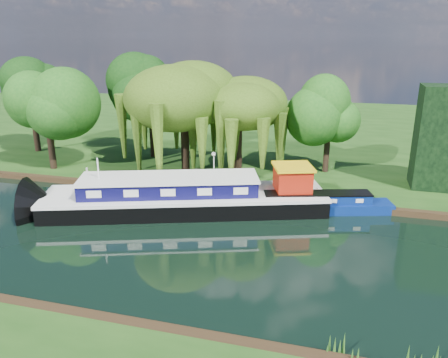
% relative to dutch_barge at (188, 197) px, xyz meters
% --- Properties ---
extents(ground, '(120.00, 120.00, 0.00)m').
position_rel_dutch_barge_xyz_m(ground, '(-0.13, -5.12, -1.04)').
color(ground, black).
extents(far_bank, '(120.00, 52.00, 0.45)m').
position_rel_dutch_barge_xyz_m(far_bank, '(-0.13, 28.88, -0.81)').
color(far_bank, '#173D10').
rests_on(far_bank, ground).
extents(dutch_barge, '(20.25, 10.69, 4.19)m').
position_rel_dutch_barge_xyz_m(dutch_barge, '(0.00, 0.00, 0.00)').
color(dutch_barge, black).
rests_on(dutch_barge, ground).
extents(narrowboat, '(10.69, 4.74, 1.55)m').
position_rel_dutch_barge_xyz_m(narrowboat, '(8.96, 2.18, -0.49)').
color(narrowboat, navy).
rests_on(narrowboat, ground).
extents(red_dinghy, '(3.50, 2.54, 0.71)m').
position_rel_dutch_barge_xyz_m(red_dinghy, '(-9.05, -0.28, -1.04)').
color(red_dinghy, '#9B1B0B').
rests_on(red_dinghy, ground).
extents(willow_left, '(7.56, 7.56, 9.06)m').
position_rel_dutch_barge_xyz_m(willow_left, '(-2.68, 6.97, 5.99)').
color(willow_left, black).
rests_on(willow_left, far_bank).
extents(willow_right, '(6.18, 6.18, 7.52)m').
position_rel_dutch_barge_xyz_m(willow_right, '(1.92, 7.27, 4.90)').
color(willow_right, black).
rests_on(willow_right, far_bank).
extents(tree_far_left, '(5.36, 5.36, 8.64)m').
position_rel_dutch_barge_xyz_m(tree_far_left, '(-14.87, 5.31, 5.32)').
color(tree_far_left, black).
rests_on(tree_far_left, far_bank).
extents(tree_far_back, '(5.11, 5.11, 8.60)m').
position_rel_dutch_barge_xyz_m(tree_far_back, '(-20.39, 10.39, 5.41)').
color(tree_far_back, black).
rests_on(tree_far_back, far_bank).
extents(tree_far_mid, '(5.61, 5.61, 9.18)m').
position_rel_dutch_barge_xyz_m(tree_far_mid, '(-7.71, 11.47, 5.73)').
color(tree_far_mid, black).
rests_on(tree_far_mid, far_bank).
extents(tree_far_right, '(4.45, 4.45, 7.28)m').
position_rel_dutch_barge_xyz_m(tree_far_right, '(9.11, 10.81, 4.43)').
color(tree_far_right, black).
rests_on(tree_far_right, far_bank).
extents(lamppost, '(0.36, 0.36, 2.56)m').
position_rel_dutch_barge_xyz_m(lamppost, '(0.37, 5.38, 1.38)').
color(lamppost, silver).
rests_on(lamppost, far_bank).
extents(mooring_posts, '(19.16, 0.16, 1.00)m').
position_rel_dutch_barge_xyz_m(mooring_posts, '(-0.63, 3.28, -0.09)').
color(mooring_posts, silver).
rests_on(mooring_posts, far_bank).
extents(reeds_near, '(33.70, 1.50, 1.10)m').
position_rel_dutch_barge_xyz_m(reeds_near, '(6.74, -12.69, -0.49)').
color(reeds_near, '#235416').
rests_on(reeds_near, ground).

